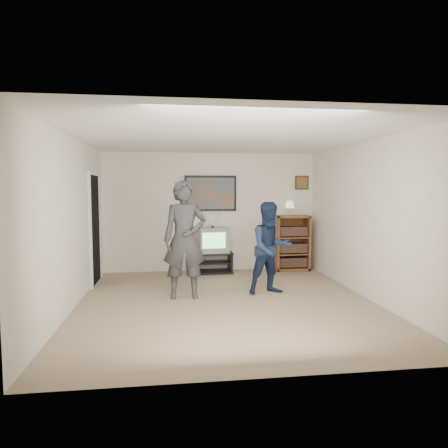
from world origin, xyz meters
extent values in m
cube|color=#957E5E|center=(0.00, 0.00, 0.00)|extent=(4.50, 5.00, 0.01)
cube|color=white|center=(0.00, 0.00, 2.50)|extent=(4.50, 5.00, 0.01)
cube|color=silver|center=(0.00, 2.50, 1.25)|extent=(4.50, 0.01, 2.50)
cube|color=silver|center=(-2.25, 0.00, 1.25)|extent=(0.01, 5.00, 2.50)
cube|color=silver|center=(2.25, 0.00, 1.25)|extent=(0.01, 5.00, 2.50)
cube|color=black|center=(-0.01, 2.23, 0.41)|extent=(0.88, 0.51, 0.04)
cube|color=black|center=(-0.01, 2.23, 0.02)|extent=(0.88, 0.51, 0.04)
cube|color=black|center=(-0.42, 2.23, 0.22)|extent=(0.05, 0.46, 0.43)
cube|color=black|center=(0.39, 2.23, 0.22)|extent=(0.05, 0.46, 0.43)
imported|color=#343537|center=(-0.62, 0.37, 0.94)|extent=(0.69, 0.46, 1.88)
imported|color=#172441|center=(0.80, 0.44, 0.76)|extent=(0.84, 0.71, 1.53)
cube|color=white|center=(-0.58, 0.61, 1.29)|extent=(0.04, 0.12, 0.03)
cube|color=white|center=(0.77, 0.71, 1.03)|extent=(0.07, 0.12, 0.03)
cube|color=black|center=(0.00, 2.48, 1.65)|extent=(1.10, 0.03, 0.75)
cube|color=white|center=(-0.55, 2.48, 1.95)|extent=(0.28, 0.02, 0.14)
cube|color=black|center=(2.00, 2.48, 1.88)|extent=(0.30, 0.03, 0.30)
cube|color=black|center=(-2.23, 1.60, 1.00)|extent=(0.03, 0.85, 2.00)
camera|label=1|loc=(-0.83, -5.95, 1.73)|focal=32.00mm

